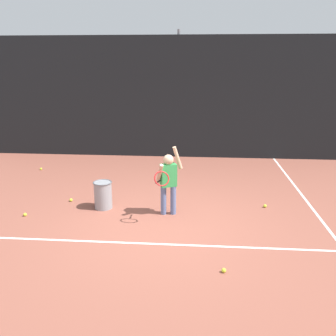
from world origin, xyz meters
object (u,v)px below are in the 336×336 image
object	(u,v)px
tennis_player	(168,179)
tennis_ball_6	(41,169)
tennis_ball_5	(265,206)
tennis_ball_1	(224,270)
tennis_ball_2	(25,215)
tennis_ball_4	(71,200)
ball_hopper	(103,195)

from	to	relation	value
tennis_player	tennis_ball_6	size ratio (longest dim) A/B	20.46
tennis_ball_5	tennis_ball_6	distance (m)	6.15
tennis_ball_1	tennis_ball_2	size ratio (longest dim) A/B	1.00
tennis_player	tennis_ball_4	world-z (taller)	tennis_player
ball_hopper	tennis_ball_4	size ratio (longest dim) A/B	8.52
tennis_ball_5	tennis_player	bearing A→B (deg)	-165.51
tennis_ball_5	tennis_ball_6	xyz separation A→B (m)	(-5.73, 2.24, 0.00)
tennis_ball_2	tennis_player	bearing A→B (deg)	6.62
tennis_player	tennis_ball_5	bearing A→B (deg)	-9.85
tennis_ball_2	tennis_ball_6	distance (m)	3.22
tennis_ball_5	tennis_ball_6	size ratio (longest dim) A/B	1.00
tennis_ball_4	tennis_ball_5	world-z (taller)	same
tennis_ball_5	tennis_ball_1	bearing A→B (deg)	-111.91
tennis_player	tennis_ball_2	distance (m)	2.87
tennis_ball_4	tennis_player	bearing A→B (deg)	-13.41
tennis_player	tennis_ball_6	bearing A→B (deg)	119.56
tennis_player	tennis_ball_4	size ratio (longest dim) A/B	20.46
tennis_ball_1	tennis_ball_5	world-z (taller)	same
tennis_ball_1	tennis_ball_6	bearing A→B (deg)	134.91
tennis_player	tennis_ball_2	xyz separation A→B (m)	(-2.77, -0.32, -0.69)
tennis_player	tennis_ball_1	world-z (taller)	tennis_player
tennis_ball_2	tennis_ball_5	bearing A→B (deg)	9.93
tennis_player	tennis_ball_4	distance (m)	2.30
tennis_ball_4	tennis_ball_2	bearing A→B (deg)	-127.18
ball_hopper	tennis_ball_1	distance (m)	3.20
ball_hopper	tennis_player	bearing A→B (deg)	-9.15
ball_hopper	tennis_ball_2	xyz separation A→B (m)	(-1.42, -0.54, -0.26)
tennis_ball_1	tennis_ball_2	world-z (taller)	same
tennis_ball_4	tennis_ball_1	bearing A→B (deg)	-38.94
tennis_ball_1	tennis_ball_4	distance (m)	3.98
ball_hopper	tennis_ball_6	world-z (taller)	ball_hopper
ball_hopper	tennis_ball_1	world-z (taller)	ball_hopper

